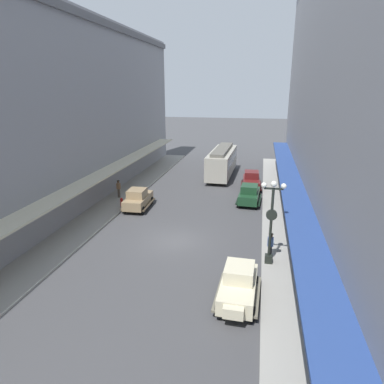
{
  "coord_description": "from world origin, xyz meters",
  "views": [
    {
      "loc": [
        5.56,
        -21.5,
        10.43
      ],
      "look_at": [
        0.0,
        6.0,
        1.8
      ],
      "focal_mm": 32.17,
      "sensor_mm": 36.0,
      "label": 1
    }
  ],
  "objects": [
    {
      "name": "ground_plane",
      "position": [
        0.0,
        0.0,
        0.0
      ],
      "size": [
        200.0,
        200.0,
        0.0
      ],
      "primitive_type": "plane",
      "color": "#424244"
    },
    {
      "name": "sidewalk_left",
      "position": [
        -7.5,
        0.0,
        0.07
      ],
      "size": [
        3.0,
        60.0,
        0.15
      ],
      "primitive_type": "cube",
      "color": "#99968E",
      "rests_on": "ground"
    },
    {
      "name": "sidewalk_right",
      "position": [
        7.5,
        0.0,
        0.07
      ],
      "size": [
        3.0,
        60.0,
        0.15
      ],
      "primitive_type": "cube",
      "color": "#99968E",
      "rests_on": "ground"
    },
    {
      "name": "building_row_left",
      "position": [
        -10.23,
        0.0,
        8.25
      ],
      "size": [
        4.3,
        60.0,
        16.5
      ],
      "color": "#939399",
      "rests_on": "ground"
    },
    {
      "name": "building_row_right",
      "position": [
        10.24,
        0.0,
        11.26
      ],
      "size": [
        4.3,
        60.0,
        22.53
      ],
      "color": "#939399",
      "rests_on": "ground"
    },
    {
      "name": "parked_car_0",
      "position": [
        4.76,
        14.18,
        0.94
      ],
      "size": [
        2.3,
        4.32,
        1.84
      ],
      "color": "#591919",
      "rests_on": "ground"
    },
    {
      "name": "parked_car_1",
      "position": [
        4.85,
        -6.21,
        0.94
      ],
      "size": [
        2.26,
        4.3,
        1.84
      ],
      "color": "beige",
      "rests_on": "ground"
    },
    {
      "name": "parked_car_2",
      "position": [
        4.75,
        9.23,
        0.94
      ],
      "size": [
        2.29,
        4.31,
        1.84
      ],
      "color": "#193D23",
      "rests_on": "ground"
    },
    {
      "name": "parked_car_3",
      "position": [
        -4.86,
        5.89,
        0.94
      ],
      "size": [
        2.27,
        4.31,
        1.84
      ],
      "color": "#997F5B",
      "rests_on": "ground"
    },
    {
      "name": "streetcar",
      "position": [
        1.07,
        18.79,
        1.9
      ],
      "size": [
        2.76,
        9.66,
        3.46
      ],
      "color": "#ADA899",
      "rests_on": "ground"
    },
    {
      "name": "lamp_post_with_clock",
      "position": [
        6.4,
        -2.16,
        2.99
      ],
      "size": [
        1.42,
        0.44,
        5.16
      ],
      "color": "black",
      "rests_on": "sidewalk_right"
    },
    {
      "name": "fire_hydrant",
      "position": [
        -6.35,
        5.7,
        0.56
      ],
      "size": [
        0.24,
        0.24,
        0.82
      ],
      "color": "#B21E19",
      "rests_on": "sidewalk_left"
    },
    {
      "name": "pedestrian_0",
      "position": [
        6.47,
        -1.6,
        1.01
      ],
      "size": [
        0.36,
        0.28,
        1.67
      ],
      "color": "#2D2D33",
      "rests_on": "sidewalk_right"
    },
    {
      "name": "pedestrian_1",
      "position": [
        -7.64,
        8.15,
        1.01
      ],
      "size": [
        0.36,
        0.28,
        1.67
      ],
      "color": "#4C4238",
      "rests_on": "sidewalk_left"
    }
  ]
}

